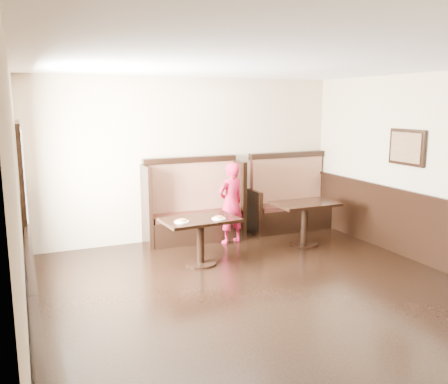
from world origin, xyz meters
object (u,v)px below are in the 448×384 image
table_main (200,229)px  child (231,203)px  table_neighbor (305,213)px  booth_neighbor (290,204)px  booth_main (193,210)px

table_main → child: size_ratio=0.82×
table_neighbor → child: child is taller
booth_neighbor → table_neighbor: (-0.32, -1.01, 0.06)m
booth_neighbor → table_neighbor: booth_neighbor is taller
booth_neighbor → table_neighbor: size_ratio=1.57×
booth_main → table_main: (-0.35, -1.27, 0.01)m
booth_main → table_neighbor: 1.92m
table_neighbor → child: (-1.10, 0.58, 0.15)m
booth_main → child: 0.70m
table_main → child: 1.22m
booth_main → booth_neighbor: same height
booth_neighbor → child: 1.51m
table_neighbor → booth_main: bearing=147.3°
booth_main → table_neighbor: (1.63, -1.02, 0.02)m
table_main → table_neighbor: (1.97, 0.25, 0.01)m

